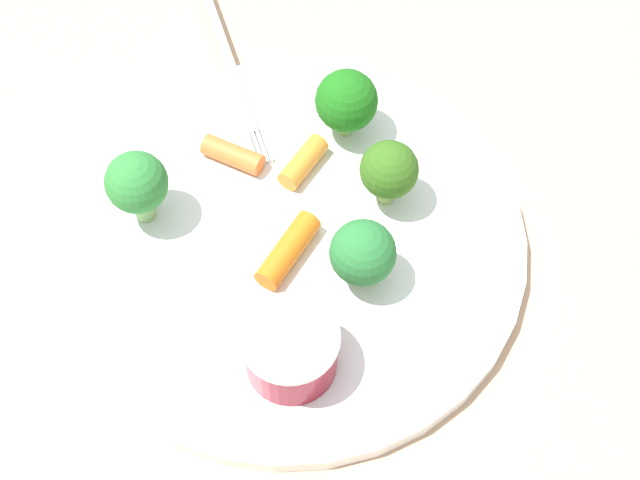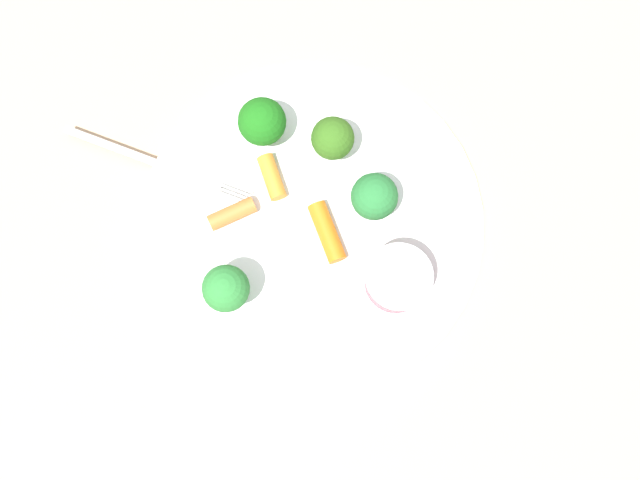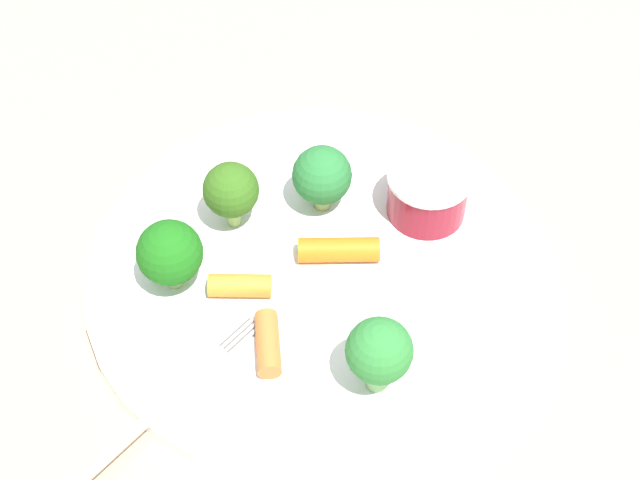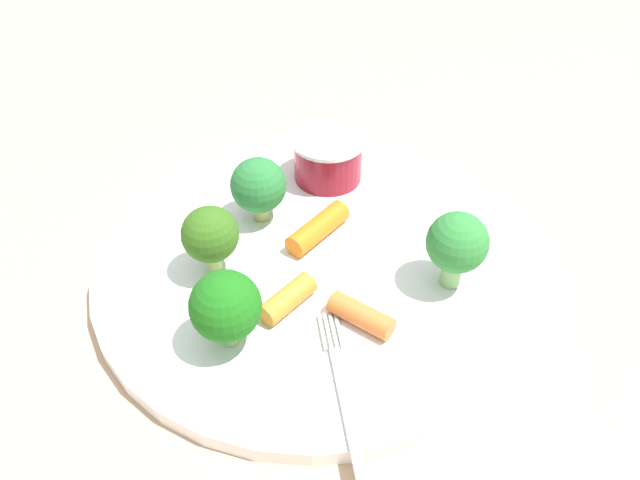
# 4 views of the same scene
# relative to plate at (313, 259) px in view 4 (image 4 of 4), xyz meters

# --- Properties ---
(ground_plane) EXTENTS (2.40, 2.40, 0.00)m
(ground_plane) POSITION_rel_plate_xyz_m (0.00, 0.00, -0.01)
(ground_plane) COLOR tan
(plate) EXTENTS (0.30, 0.30, 0.01)m
(plate) POSITION_rel_plate_xyz_m (0.00, 0.00, 0.00)
(plate) COLOR white
(plate) RESTS_ON ground_plane
(sauce_cup) EXTENTS (0.06, 0.06, 0.04)m
(sauce_cup) POSITION_rel_plate_xyz_m (0.01, -0.09, 0.02)
(sauce_cup) COLOR maroon
(sauce_cup) RESTS_ON plate
(broccoli_floret_0) EXTENTS (0.04, 0.04, 0.06)m
(broccoli_floret_0) POSITION_rel_plate_xyz_m (-0.09, 0.01, 0.04)
(broccoli_floret_0) COLOR #82BA6D
(broccoli_floret_0) RESTS_ON plate
(broccoli_floret_1) EXTENTS (0.04, 0.04, 0.05)m
(broccoli_floret_1) POSITION_rel_plate_xyz_m (0.05, -0.03, 0.04)
(broccoli_floret_1) COLOR #94A95F
(broccoli_floret_1) RESTS_ON plate
(broccoli_floret_2) EXTENTS (0.04, 0.04, 0.05)m
(broccoli_floret_2) POSITION_rel_plate_xyz_m (0.03, 0.09, 0.04)
(broccoli_floret_2) COLOR #95BB70
(broccoli_floret_2) RESTS_ON plate
(broccoli_floret_3) EXTENTS (0.04, 0.04, 0.05)m
(broccoli_floret_3) POSITION_rel_plate_xyz_m (0.06, 0.03, 0.04)
(broccoli_floret_3) COLOR #95B55C
(broccoli_floret_3) RESTS_ON plate
(carrot_stick_0) EXTENTS (0.04, 0.05, 0.02)m
(carrot_stick_0) POSITION_rel_plate_xyz_m (0.00, -0.02, 0.01)
(carrot_stick_0) COLOR orange
(carrot_stick_0) RESTS_ON plate
(carrot_stick_1) EXTENTS (0.03, 0.04, 0.01)m
(carrot_stick_1) POSITION_rel_plate_xyz_m (0.01, 0.05, 0.01)
(carrot_stick_1) COLOR orange
(carrot_stick_1) RESTS_ON plate
(carrot_stick_2) EXTENTS (0.04, 0.03, 0.01)m
(carrot_stick_2) POSITION_rel_plate_xyz_m (-0.04, 0.06, 0.01)
(carrot_stick_2) COLOR orange
(carrot_stick_2) RESTS_ON plate
(fork) EXTENTS (0.07, 0.17, 0.00)m
(fork) POSITION_rel_plate_xyz_m (-0.05, 0.14, 0.01)
(fork) COLOR #BBB9B5
(fork) RESTS_ON plate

